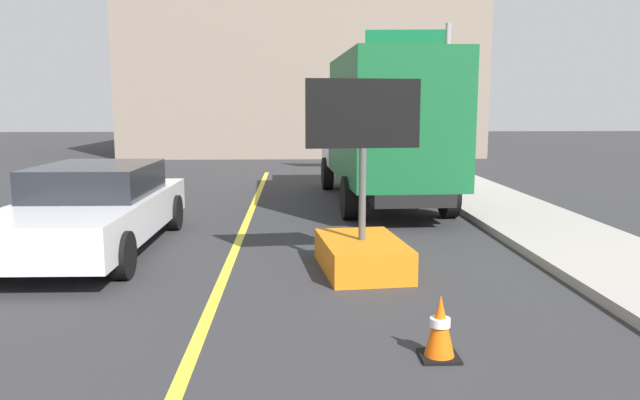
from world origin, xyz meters
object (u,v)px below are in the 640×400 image
pickup_car (94,208)px  highway_guide_sign (423,73)px  arrow_board_trailer (362,238)px  traffic_cone_mid_lane (440,327)px  box_truck (383,127)px

pickup_car → highway_guide_sign: bearing=54.5°
arrow_board_trailer → pickup_car: 4.45m
highway_guide_sign → traffic_cone_mid_lane: 15.71m
arrow_board_trailer → traffic_cone_mid_lane: size_ratio=4.43×
box_truck → traffic_cone_mid_lane: (-0.77, -9.19, -1.55)m
box_truck → pickup_car: size_ratio=1.44×
pickup_car → highway_guide_sign: highway_guide_sign is taller
box_truck → traffic_cone_mid_lane: bearing=-94.8°
arrow_board_trailer → pickup_car: (-4.20, 1.47, 0.22)m
arrow_board_trailer → traffic_cone_mid_lane: 3.15m
box_truck → pickup_car: 7.15m
arrow_board_trailer → highway_guide_sign: bearing=74.6°
highway_guide_sign → traffic_cone_mid_lane: bearing=-100.9°
pickup_car → highway_guide_sign: size_ratio=1.03×
arrow_board_trailer → pickup_car: bearing=160.7°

